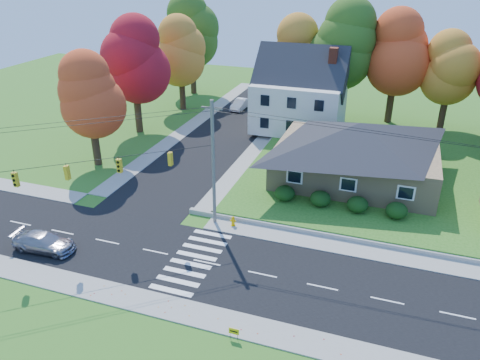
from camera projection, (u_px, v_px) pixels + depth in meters
The scene contains 22 objects.
ground at pixel (207, 263), 32.26m from camera, with size 120.00×120.00×0.00m, color #3D7923.
road_main at pixel (207, 263), 32.25m from camera, with size 90.00×8.00×0.02m, color black.
road_cross at pixel (229, 130), 56.74m from camera, with size 8.00×44.00×0.02m, color black.
sidewalk_north at pixel (232, 226), 36.49m from camera, with size 90.00×2.00×0.08m, color #9C9A90.
sidewalk_south at pixel (175, 309), 27.99m from camera, with size 90.00×2.00×0.08m, color #9C9A90.
lawn at pixel (411, 167), 46.17m from camera, with size 30.00×30.00×0.50m, color #3D7923.
ranch_house at pixel (357, 151), 42.09m from camera, with size 14.60×10.60×5.40m.
colonial_house at pixel (300, 95), 54.07m from camera, with size 10.40×8.40×9.60m.
hedge_row at pixel (339, 202), 37.88m from camera, with size 10.70×1.70×1.27m.
traffic_infrastructure at pixel (210, 188), 31.22m from camera, with size 38.10×10.66×10.00m.
tree_lot_0 at pixel (296, 52), 58.16m from camera, with size 6.72×6.72×12.51m.
tree_lot_1 at pixel (345, 45), 54.97m from camera, with size 7.84×7.84×14.60m.
tree_lot_2 at pixel (397, 52), 54.33m from camera, with size 7.28×7.28×13.56m.
tree_lot_3 at pixel (451, 69), 52.28m from camera, with size 6.16×6.16×11.47m.
tree_west_0 at pixel (89, 95), 44.38m from camera, with size 6.16×6.16×11.47m.
tree_west_1 at pixel (133, 60), 52.62m from camera, with size 7.28×7.28×13.56m.
tree_west_2 at pixel (180, 51), 61.11m from camera, with size 6.72×6.72×12.51m.
tree_west_3 at pixel (191, 32), 67.94m from camera, with size 7.84×7.84×14.60m.
silver_sedan at pixel (44, 242), 33.34m from camera, with size 1.86×4.57×1.33m, color gray.
white_car at pixel (240, 104), 64.03m from camera, with size 1.47×4.21×1.39m, color silver.
fire_hydrant at pixel (233, 222), 36.45m from camera, with size 0.49×0.38×0.86m.
yard_sign at pixel (234, 332), 25.65m from camera, with size 0.59×0.03×0.74m.
Camera 1 is at (10.88, -24.34, 19.17)m, focal length 35.00 mm.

